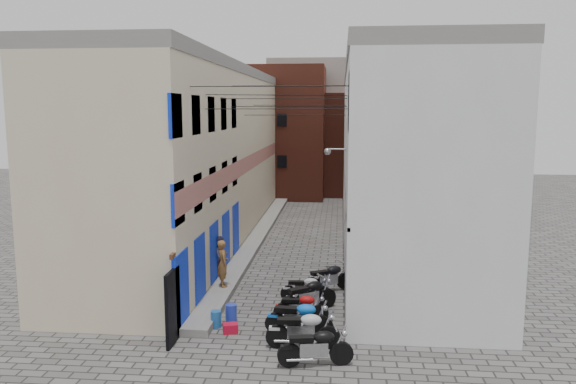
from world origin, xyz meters
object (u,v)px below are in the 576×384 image
(motorcycle_c, at_px, (299,316))
(person_a, at_px, (223,263))
(motorcycle_g, at_px, (329,276))
(motorcycle_d, at_px, (301,306))
(water_jug_near, at_px, (216,319))
(red_crate, at_px, (230,328))
(motorcycle_b, at_px, (303,327))
(motorcycle_a, at_px, (316,345))
(motorcycle_f, at_px, (305,287))
(water_jug_far, at_px, (231,313))
(person_b, at_px, (221,256))
(motorcycle_e, at_px, (309,294))

(motorcycle_c, height_order, person_a, person_a)
(motorcycle_g, relative_size, person_a, 1.19)
(motorcycle_d, bearing_deg, motorcycle_g, 165.83)
(motorcycle_g, height_order, water_jug_near, motorcycle_g)
(red_crate, bearing_deg, motorcycle_b, -21.69)
(motorcycle_a, distance_m, motorcycle_f, 5.12)
(motorcycle_b, relative_size, motorcycle_d, 1.20)
(motorcycle_a, relative_size, motorcycle_d, 1.14)
(person_a, xyz_separation_m, water_jug_far, (0.86, -2.81, -0.84))
(motorcycle_g, bearing_deg, person_b, -131.59)
(water_jug_far, bearing_deg, person_b, 106.57)
(motorcycle_g, bearing_deg, motorcycle_c, -42.71)
(motorcycle_e, bearing_deg, motorcycle_d, -48.95)
(motorcycle_b, bearing_deg, motorcycle_d, -177.15)
(motorcycle_a, height_order, motorcycle_b, motorcycle_b)
(water_jug_far, bearing_deg, motorcycle_b, -36.57)
(motorcycle_d, height_order, water_jug_far, motorcycle_d)
(motorcycle_d, height_order, person_a, person_a)
(motorcycle_b, bearing_deg, water_jug_far, -129.47)
(person_b, bearing_deg, motorcycle_a, -119.53)
(motorcycle_g, height_order, water_jug_far, motorcycle_g)
(motorcycle_c, relative_size, person_a, 1.19)
(motorcycle_d, relative_size, person_b, 1.10)
(motorcycle_d, bearing_deg, motorcycle_a, 12.28)
(motorcycle_e, bearing_deg, red_crate, -84.49)
(motorcycle_a, bearing_deg, motorcycle_g, 167.99)
(motorcycle_f, distance_m, water_jug_far, 3.14)
(person_a, distance_m, person_b, 1.23)
(motorcycle_d, xyz_separation_m, person_a, (-3.09, 2.55, 0.61))
(motorcycle_d, bearing_deg, water_jug_far, -82.13)
(motorcycle_c, bearing_deg, motorcycle_a, 20.96)
(water_jug_near, bearing_deg, motorcycle_e, 29.93)
(red_crate, bearing_deg, motorcycle_d, 29.05)
(water_jug_near, bearing_deg, motorcycle_f, 45.31)
(motorcycle_e, distance_m, person_a, 3.73)
(motorcycle_g, bearing_deg, motorcycle_f, -68.34)
(motorcycle_d, distance_m, red_crate, 2.42)
(water_jug_near, xyz_separation_m, water_jug_far, (0.39, 0.51, 0.02))
(motorcycle_b, relative_size, motorcycle_g, 1.03)
(water_jug_near, relative_size, red_crate, 1.16)
(motorcycle_c, xyz_separation_m, motorcycle_g, (0.80, 4.14, -0.00))
(motorcycle_b, distance_m, motorcycle_g, 5.10)
(motorcycle_d, distance_m, water_jug_far, 2.26)
(motorcycle_f, relative_size, red_crate, 3.97)
(motorcycle_f, bearing_deg, motorcycle_c, -4.12)
(motorcycle_a, xyz_separation_m, motorcycle_e, (-0.42, 4.03, 0.04))
(motorcycle_e, relative_size, person_b, 1.34)
(motorcycle_b, height_order, motorcycle_f, motorcycle_b)
(motorcycle_a, bearing_deg, person_a, -157.10)
(person_b, bearing_deg, motorcycle_f, -87.65)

